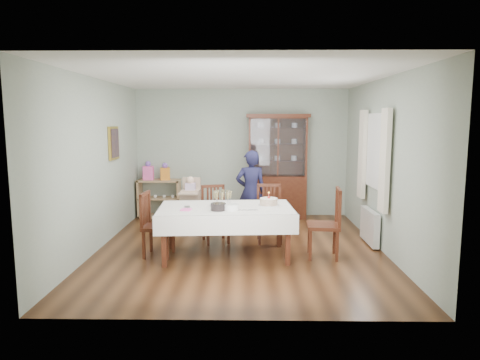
{
  "coord_description": "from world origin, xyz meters",
  "views": [
    {
      "loc": [
        0.12,
        -6.66,
        2.04
      ],
      "look_at": [
        0.0,
        0.2,
        1.09
      ],
      "focal_mm": 32.0,
      "sensor_mm": 36.0,
      "label": 1
    }
  ],
  "objects_px": {
    "china_cabinet": "(277,165)",
    "sideboard": "(159,198)",
    "dining_table": "(226,231)",
    "high_chair": "(191,210)",
    "chair_far_left": "(216,225)",
    "chair_far_right": "(269,225)",
    "woman": "(251,192)",
    "chair_end_right": "(324,237)",
    "gift_bag_orange": "(165,172)",
    "champagne_tray": "(222,201)",
    "chair_end_left": "(158,237)",
    "gift_bag_pink": "(148,172)",
    "birthday_cake": "(269,202)"
  },
  "relations": [
    {
      "from": "china_cabinet",
      "to": "sideboard",
      "type": "bearing_deg",
      "value": 179.51
    },
    {
      "from": "woman",
      "to": "chair_end_left",
      "type": "bearing_deg",
      "value": 35.53
    },
    {
      "from": "chair_far_left",
      "to": "gift_bag_pink",
      "type": "xyz_separation_m",
      "value": [
        -1.55,
        1.86,
        0.69
      ]
    },
    {
      "from": "chair_end_left",
      "to": "high_chair",
      "type": "distance_m",
      "value": 1.55
    },
    {
      "from": "dining_table",
      "to": "sideboard",
      "type": "xyz_separation_m",
      "value": [
        -1.55,
        2.67,
        0.02
      ]
    },
    {
      "from": "gift_bag_orange",
      "to": "woman",
      "type": "bearing_deg",
      "value": -35.13
    },
    {
      "from": "gift_bag_orange",
      "to": "champagne_tray",
      "type": "bearing_deg",
      "value": -62.38
    },
    {
      "from": "sideboard",
      "to": "chair_end_left",
      "type": "relative_size",
      "value": 0.92
    },
    {
      "from": "gift_bag_pink",
      "to": "chair_end_left",
      "type": "bearing_deg",
      "value": -74.59
    },
    {
      "from": "gift_bag_orange",
      "to": "high_chair",
      "type": "bearing_deg",
      "value": -58.92
    },
    {
      "from": "chair_end_left",
      "to": "gift_bag_orange",
      "type": "relative_size",
      "value": 2.68
    },
    {
      "from": "dining_table",
      "to": "champagne_tray",
      "type": "relative_size",
      "value": 5.35
    },
    {
      "from": "china_cabinet",
      "to": "high_chair",
      "type": "height_order",
      "value": "china_cabinet"
    },
    {
      "from": "chair_end_left",
      "to": "woman",
      "type": "xyz_separation_m",
      "value": [
        1.42,
        1.38,
        0.47
      ]
    },
    {
      "from": "champagne_tray",
      "to": "sideboard",
      "type": "bearing_deg",
      "value": 119.77
    },
    {
      "from": "chair_end_right",
      "to": "gift_bag_orange",
      "type": "relative_size",
      "value": 2.89
    },
    {
      "from": "chair_end_right",
      "to": "champagne_tray",
      "type": "bearing_deg",
      "value": -87.26
    },
    {
      "from": "chair_far_right",
      "to": "sideboard",
      "type": "bearing_deg",
      "value": 138.96
    },
    {
      "from": "chair_far_left",
      "to": "birthday_cake",
      "type": "bearing_deg",
      "value": -56.72
    },
    {
      "from": "sideboard",
      "to": "gift_bag_pink",
      "type": "bearing_deg",
      "value": -174.73
    },
    {
      "from": "chair_end_left",
      "to": "champagne_tray",
      "type": "height_order",
      "value": "champagne_tray"
    },
    {
      "from": "dining_table",
      "to": "chair_far_left",
      "type": "xyz_separation_m",
      "value": [
        -0.22,
        0.79,
        -0.1
      ]
    },
    {
      "from": "chair_end_right",
      "to": "gift_bag_orange",
      "type": "distance_m",
      "value": 3.99
    },
    {
      "from": "champagne_tray",
      "to": "chair_end_left",
      "type": "bearing_deg",
      "value": -177.1
    },
    {
      "from": "china_cabinet",
      "to": "gift_bag_orange",
      "type": "relative_size",
      "value": 5.99
    },
    {
      "from": "chair_end_left",
      "to": "gift_bag_pink",
      "type": "height_order",
      "value": "gift_bag_pink"
    },
    {
      "from": "woman",
      "to": "china_cabinet",
      "type": "bearing_deg",
      "value": -122.59
    },
    {
      "from": "high_chair",
      "to": "birthday_cake",
      "type": "bearing_deg",
      "value": -42.47
    },
    {
      "from": "sideboard",
      "to": "woman",
      "type": "bearing_deg",
      "value": -33.58
    },
    {
      "from": "sideboard",
      "to": "champagne_tray",
      "type": "bearing_deg",
      "value": -60.23
    },
    {
      "from": "dining_table",
      "to": "high_chair",
      "type": "xyz_separation_m",
      "value": [
        -0.73,
        1.52,
        0.01
      ]
    },
    {
      "from": "birthday_cake",
      "to": "gift_bag_pink",
      "type": "xyz_separation_m",
      "value": [
        -2.41,
        2.56,
        0.16
      ]
    },
    {
      "from": "woman",
      "to": "gift_bag_orange",
      "type": "height_order",
      "value": "woman"
    },
    {
      "from": "dining_table",
      "to": "chair_end_right",
      "type": "relative_size",
      "value": 1.97
    },
    {
      "from": "chair_end_right",
      "to": "gift_bag_pink",
      "type": "distance_m",
      "value": 4.26
    },
    {
      "from": "gift_bag_orange",
      "to": "sideboard",
      "type": "bearing_deg",
      "value": 171.75
    },
    {
      "from": "high_chair",
      "to": "gift_bag_orange",
      "type": "height_order",
      "value": "gift_bag_orange"
    },
    {
      "from": "high_chair",
      "to": "china_cabinet",
      "type": "bearing_deg",
      "value": 37.5
    },
    {
      "from": "dining_table",
      "to": "chair_end_left",
      "type": "bearing_deg",
      "value": 179.74
    },
    {
      "from": "champagne_tray",
      "to": "chair_far_right",
      "type": "bearing_deg",
      "value": 44.78
    },
    {
      "from": "dining_table",
      "to": "chair_far_right",
      "type": "distance_m",
      "value": 1.07
    },
    {
      "from": "chair_far_left",
      "to": "chair_far_right",
      "type": "height_order",
      "value": "chair_far_right"
    },
    {
      "from": "chair_far_right",
      "to": "champagne_tray",
      "type": "height_order",
      "value": "champagne_tray"
    },
    {
      "from": "sideboard",
      "to": "chair_far_right",
      "type": "distance_m",
      "value": 2.93
    },
    {
      "from": "sideboard",
      "to": "chair_end_right",
      "type": "bearing_deg",
      "value": -41.65
    },
    {
      "from": "dining_table",
      "to": "gift_bag_orange",
      "type": "relative_size",
      "value": 5.7
    },
    {
      "from": "chair_end_left",
      "to": "chair_far_right",
      "type": "bearing_deg",
      "value": -60.69
    },
    {
      "from": "chair_far_left",
      "to": "gift_bag_orange",
      "type": "bearing_deg",
      "value": 104.94
    },
    {
      "from": "chair_far_right",
      "to": "chair_end_left",
      "type": "bearing_deg",
      "value": -156.63
    },
    {
      "from": "dining_table",
      "to": "birthday_cake",
      "type": "xyz_separation_m",
      "value": [
        0.65,
        0.1,
        0.43
      ]
    }
  ]
}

